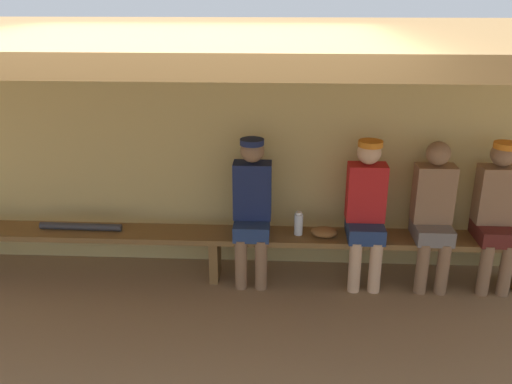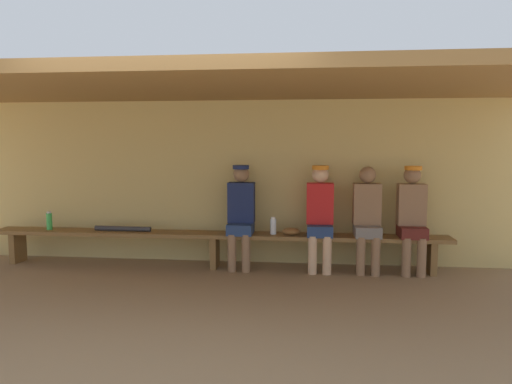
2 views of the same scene
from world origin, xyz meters
name	(u,v)px [view 1 (image 1 of 2)]	position (x,y,z in m)	size (l,w,h in m)	color
back_wall	(218,152)	(0.00, 2.00, 1.10)	(8.00, 0.20, 2.20)	tan
dugout_roof	(191,38)	(0.00, 0.70, 2.26)	(8.00, 2.80, 0.12)	olive
bench	(215,240)	(0.00, 1.55, 0.39)	(6.00, 0.36, 0.46)	brown
player_near_post	(497,209)	(2.50, 1.55, 0.75)	(0.34, 0.42, 1.34)	#591E19
player_with_sunglasses	(366,206)	(1.36, 1.55, 0.75)	(0.34, 0.42, 1.34)	navy
player_rightmost	(252,204)	(0.35, 1.55, 0.75)	(0.34, 0.42, 1.34)	navy
player_leftmost	(433,210)	(1.95, 1.55, 0.73)	(0.34, 0.42, 1.34)	slate
water_bottle_green	(299,224)	(0.77, 1.56, 0.56)	(0.08, 0.08, 0.22)	silver
baseball_glove_tan	(324,232)	(1.00, 1.52, 0.51)	(0.24, 0.17, 0.09)	brown
baseball_bat	(81,227)	(-1.24, 1.55, 0.49)	(0.07, 0.07, 0.77)	#333338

